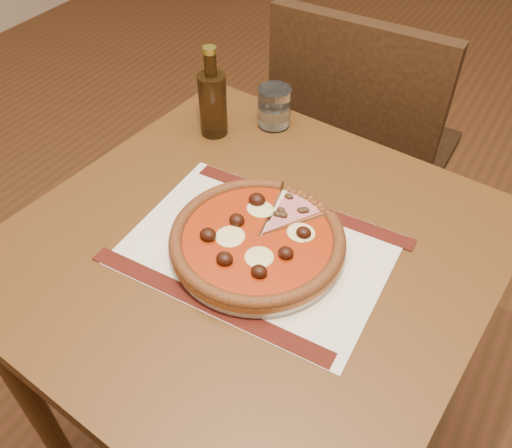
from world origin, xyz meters
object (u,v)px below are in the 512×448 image
(chair_far, at_px, (359,146))
(table, at_px, (250,279))
(bottle, at_px, (213,101))
(plate, at_px, (257,246))
(pizza, at_px, (257,238))
(water_glass, at_px, (274,107))

(chair_far, bearing_deg, table, 93.06)
(bottle, bearing_deg, plate, -43.49)
(table, xyz_separation_m, plate, (0.02, -0.01, 0.11))
(chair_far, relative_size, pizza, 3.10)
(table, bearing_deg, plate, -22.76)
(water_glass, height_order, bottle, bottle)
(chair_far, xyz_separation_m, bottle, (-0.20, -0.40, 0.29))
(table, relative_size, plate, 2.92)
(table, distance_m, plate, 0.11)
(chair_far, height_order, plate, chair_far)
(chair_far, distance_m, bottle, 0.54)
(water_glass, bearing_deg, plate, -63.83)
(plate, bearing_deg, chair_far, 95.89)
(table, relative_size, pizza, 2.82)
(plate, relative_size, water_glass, 3.28)
(plate, bearing_deg, water_glass, 116.17)
(chair_far, distance_m, pizza, 0.71)
(plate, height_order, bottle, bottle)
(water_glass, bearing_deg, table, -66.06)
(water_glass, xyz_separation_m, bottle, (-0.10, -0.10, 0.03))
(chair_far, distance_m, plate, 0.70)
(plate, distance_m, pizza, 0.02)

